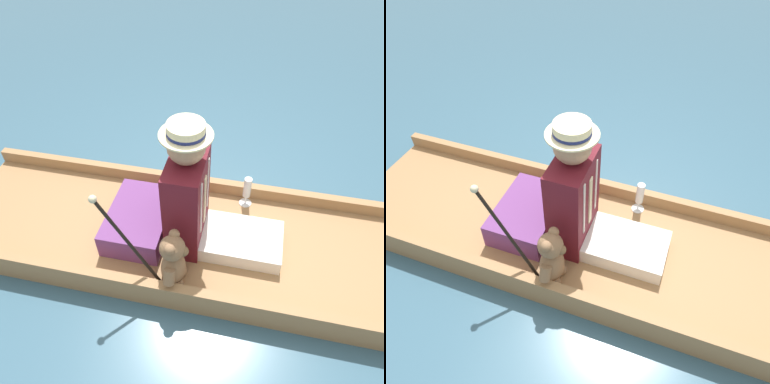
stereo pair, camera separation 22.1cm
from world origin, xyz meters
TOP-DOWN VIEW (x-y plane):
  - ground_plane at (0.00, 0.00)m, footprint 16.00×16.00m
  - punt_boat at (0.00, 0.00)m, footprint 0.99×3.37m
  - seat_cushion at (0.01, -0.37)m, footprint 0.56×0.39m
  - seated_person at (0.02, 0.04)m, footprint 0.39×0.76m
  - teddy_bear at (0.35, -0.04)m, footprint 0.28×0.17m
  - wine_glass at (-0.38, 0.31)m, footprint 0.09×0.09m
  - walking_cane at (0.40, -0.31)m, footprint 0.04×0.35m

SIDE VIEW (x-z plane):
  - ground_plane at x=0.00m, z-range 0.00..0.00m
  - punt_boat at x=0.00m, z-range -0.04..0.17m
  - seat_cushion at x=0.01m, z-range 0.11..0.29m
  - wine_glass at x=-0.38m, z-range 0.13..0.37m
  - teddy_bear at x=0.35m, z-range 0.09..0.50m
  - seated_person at x=0.02m, z-range 0.00..0.91m
  - walking_cane at x=0.40m, z-range 0.17..0.86m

